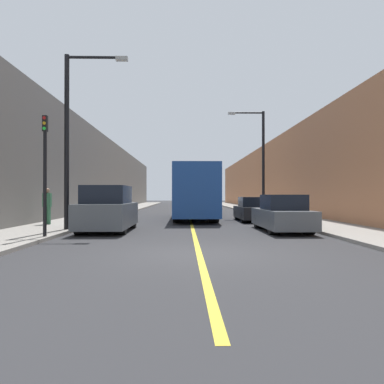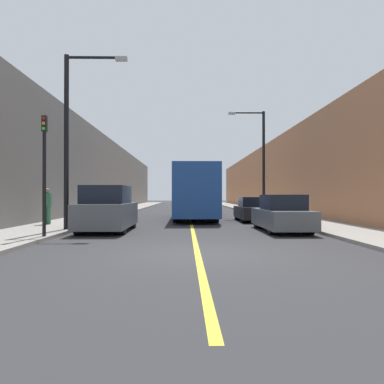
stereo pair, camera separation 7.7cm
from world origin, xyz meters
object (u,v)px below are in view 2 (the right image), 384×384
at_px(parked_suv_left, 108,210).
at_px(street_lamp_right, 260,156).
at_px(street_lamp_left, 72,129).
at_px(bus, 194,192).
at_px(traffic_light, 44,171).
at_px(car_right_mid, 253,210).
at_px(car_right_near, 282,215).
at_px(pedestrian, 47,205).

xyz_separation_m(parked_suv_left, street_lamp_right, (8.71, 10.70, 3.49)).
relative_size(street_lamp_left, street_lamp_right, 0.98).
relative_size(bus, traffic_light, 2.49).
height_order(car_right_mid, street_lamp_left, street_lamp_left).
relative_size(car_right_near, pedestrian, 2.62).
height_order(bus, car_right_mid, bus).
height_order(bus, car_right_near, bus).
xyz_separation_m(car_right_mid, traffic_light, (-8.92, -9.07, 1.74)).
height_order(parked_suv_left, car_right_mid, parked_suv_left).
height_order(parked_suv_left, traffic_light, traffic_light).
height_order(street_lamp_left, street_lamp_right, street_lamp_right).
distance_m(street_lamp_left, traffic_light, 3.31).
relative_size(bus, car_right_near, 2.24).
xyz_separation_m(car_right_near, traffic_light, (-8.98, -2.84, 1.69)).
relative_size(traffic_light, pedestrian, 2.36).
xyz_separation_m(bus, car_right_near, (3.51, -8.36, -1.06)).
bearing_deg(street_lamp_left, street_lamp_right, 47.31).
height_order(bus, parked_suv_left, bus).
bearing_deg(bus, car_right_mid, -31.79).
height_order(bus, traffic_light, traffic_light).
bearing_deg(street_lamp_left, pedestrian, 127.18).
distance_m(parked_suv_left, car_right_near, 7.42).
bearing_deg(street_lamp_right, bus, -152.64).
bearing_deg(street_lamp_left, bus, 57.89).
xyz_separation_m(bus, traffic_light, (-5.47, -11.20, 0.63)).
relative_size(parked_suv_left, street_lamp_right, 0.62).
distance_m(bus, car_right_near, 9.13).
relative_size(car_right_near, street_lamp_right, 0.62).
bearing_deg(traffic_light, bus, 63.97).
bearing_deg(pedestrian, car_right_mid, 19.05).
relative_size(bus, parked_suv_left, 2.24).
bearing_deg(car_right_near, street_lamp_right, 83.22).
bearing_deg(parked_suv_left, bus, 64.56).
relative_size(bus, car_right_mid, 2.46).
relative_size(car_right_mid, pedestrian, 2.39).
bearing_deg(bus, parked_suv_left, -115.44).
xyz_separation_m(street_lamp_right, pedestrian, (-12.14, -8.34, -3.34)).
xyz_separation_m(parked_suv_left, street_lamp_left, (-1.43, -0.29, 3.42)).
bearing_deg(parked_suv_left, car_right_mid, 39.59).
xyz_separation_m(street_lamp_left, traffic_light, (-0.14, -2.70, -1.92)).
distance_m(parked_suv_left, car_right_mid, 9.54).
bearing_deg(parked_suv_left, pedestrian, 145.54).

